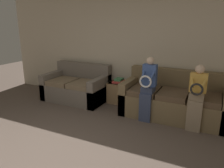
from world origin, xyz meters
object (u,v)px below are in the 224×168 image
Objects in this scene: couch_main at (174,101)px; side_shelf at (119,92)px; child_left_seated at (148,86)px; couch_side at (77,87)px; child_right_seated at (197,95)px; book_stack at (119,81)px.

couch_main is 1.38m from side_shelf.
child_left_seated reaches higher than couch_main.
child_right_seated is at bearing -7.51° from couch_side.
side_shelf is (-1.36, 0.22, -0.08)m from couch_main.
couch_main is 7.06× the size of book_stack.
couch_main is at bearing 138.22° from child_right_seated.
book_stack is (-1.36, 0.22, 0.21)m from couch_main.
book_stack is (-0.91, 0.62, -0.14)m from child_left_seated.
book_stack is (0.00, -0.00, 0.29)m from side_shelf.
couch_side is 1.30× the size of child_right_seated.
couch_side reaches higher than side_shelf.
book_stack is at bearing 160.94° from child_right_seated.
couch_main is 4.15× the size of side_shelf.
couch_main reaches higher than couch_side.
side_shelf is at bearing 160.88° from child_right_seated.
child_left_seated is (-0.45, -0.40, 0.36)m from couch_main.
side_shelf is (-1.81, 0.63, -0.40)m from child_right_seated.
child_left_seated is at bearing -34.48° from book_stack.
couch_side is at bearing -166.55° from side_shelf.
side_shelf is 1.70× the size of book_stack.
couch_side is 3.07× the size of side_shelf.
couch_main is 1.76× the size of child_right_seated.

